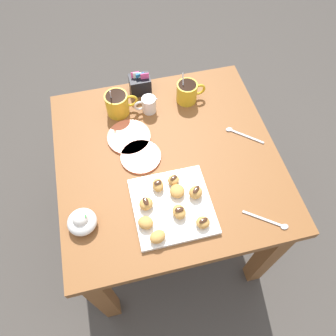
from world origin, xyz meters
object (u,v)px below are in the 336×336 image
coffee_mug_mustard_left (118,103)px  coffee_mug_mustard_right (187,92)px  ice_cream_bowl (82,221)px  beignet_0 (158,185)px  saucer_coral_left (141,157)px  saucer_coral_right (129,137)px  beignet_3 (146,204)px  beignet_7 (158,237)px  beignet_8 (179,212)px  beignet_1 (203,223)px  beignet_5 (196,192)px  beignet_4 (177,191)px  sugar_caddy (140,84)px  dining_table (168,174)px  beignet_6 (146,223)px  cream_pitcher_white (148,104)px  pastry_plate_square (172,206)px  beignet_2 (173,180)px

coffee_mug_mustard_left → coffee_mug_mustard_right: size_ratio=1.09×
ice_cream_bowl → beignet_0: 0.29m
saucer_coral_left → ice_cream_bowl: bearing=-137.0°
saucer_coral_right → beignet_3: (0.01, -0.32, 0.03)m
beignet_0 → beignet_7: 0.19m
beignet_7 → beignet_8: bearing=37.0°
beignet_1 → beignet_7: bearing=-175.3°
beignet_3 → beignet_5: (0.18, 0.00, 0.00)m
beignet_0 → ice_cream_bowl: bearing=-165.1°
coffee_mug_mustard_right → beignet_4: 0.47m
sugar_caddy → saucer_coral_left: bearing=-101.0°
coffee_mug_mustard_right → saucer_coral_right: bearing=-152.8°
dining_table → beignet_6: bearing=-117.7°
beignet_6 → beignet_8: (0.12, 0.01, 0.00)m
cream_pitcher_white → beignet_7: cream_pitcher_white is taller
beignet_4 → beignet_5: beignet_5 is taller
saucer_coral_right → beignet_8: beignet_8 is taller
dining_table → coffee_mug_mustard_right: size_ratio=6.30×
pastry_plate_square → beignet_5: 0.10m
cream_pitcher_white → beignet_5: bearing=-80.0°
coffee_mug_mustard_right → sugar_caddy: bearing=152.4°
sugar_caddy → beignet_3: bearing=-99.0°
beignet_7 → beignet_8: (0.09, 0.07, 0.00)m
coffee_mug_mustard_right → beignet_0: size_ratio=2.57×
sugar_caddy → beignet_3: sugar_caddy is taller
pastry_plate_square → beignet_2: size_ratio=6.40×
beignet_5 → pastry_plate_square: bearing=-167.7°
coffee_mug_mustard_left → beignet_6: size_ratio=2.86×
saucer_coral_right → beignet_8: size_ratio=3.19×
ice_cream_bowl → saucer_coral_right: ice_cream_bowl is taller
dining_table → beignet_3: beignet_3 is taller
saucer_coral_right → beignet_2: bearing=-63.8°
pastry_plate_square → sugar_caddy: sugar_caddy is taller
ice_cream_bowl → beignet_8: 0.33m
pastry_plate_square → beignet_6: (-0.11, -0.05, 0.03)m
pastry_plate_square → sugar_caddy: size_ratio=2.62×
cream_pitcher_white → beignet_5: (0.08, -0.45, -0.00)m
saucer_coral_right → beignet_3: beignet_3 is taller
coffee_mug_mustard_left → beignet_4: (0.14, -0.45, -0.02)m
saucer_coral_left → beignet_8: size_ratio=2.87×
beignet_4 → beignet_6: beignet_6 is taller
beignet_2 → beignet_7: size_ratio=0.79×
pastry_plate_square → beignet_2: 0.10m
coffee_mug_mustard_left → beignet_0: size_ratio=2.81×
pastry_plate_square → saucer_coral_right: size_ratio=1.58×
coffee_mug_mustard_right → cream_pitcher_white: bearing=-172.8°
coffee_mug_mustard_right → beignet_0: bearing=-118.5°
beignet_6 → cream_pitcher_white: bearing=77.2°
saucer_coral_right → beignet_0: beignet_0 is taller
pastry_plate_square → dining_table: bearing=81.2°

